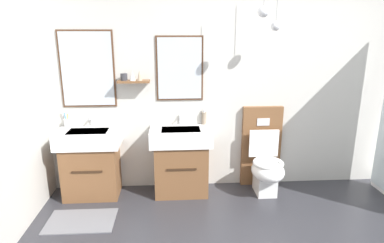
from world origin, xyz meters
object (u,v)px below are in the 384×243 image
(vanity_sink_right, at_px, (181,159))
(toilet, at_px, (264,161))
(toothbrush_cup, at_px, (67,122))
(soap_dispenser, at_px, (204,118))
(vanity_sink_left, at_px, (91,161))

(vanity_sink_right, distance_m, toilet, 0.99)
(toothbrush_cup, relative_size, soap_dispenser, 1.11)
(toothbrush_cup, bearing_deg, toilet, -4.00)
(vanity_sink_left, relative_size, toilet, 0.79)
(toilet, bearing_deg, toothbrush_cup, 176.00)
(toilet, relative_size, soap_dispenser, 5.44)
(toilet, height_order, soap_dispenser, toilet)
(vanity_sink_left, relative_size, soap_dispenser, 4.32)
(vanity_sink_left, height_order, toilet, toilet)
(toothbrush_cup, distance_m, soap_dispenser, 1.59)
(toilet, xyz_separation_m, soap_dispenser, (-0.71, 0.17, 0.50))
(toilet, bearing_deg, vanity_sink_right, 179.41)
(vanity_sink_left, xyz_separation_m, soap_dispenser, (1.32, 0.16, 0.45))
(toothbrush_cup, xyz_separation_m, soap_dispenser, (1.59, 0.01, 0.02))
(soap_dispenser, bearing_deg, toilet, -13.55)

